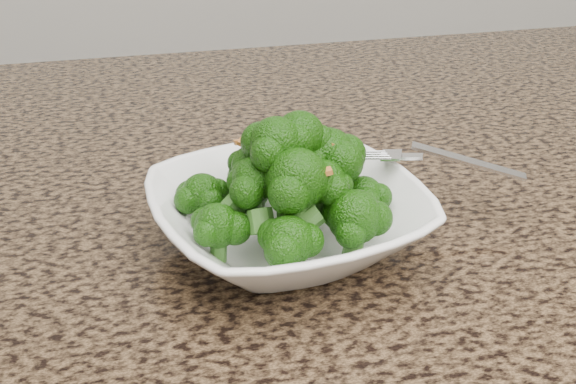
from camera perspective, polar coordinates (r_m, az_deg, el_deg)
name	(u,v)px	position (r m, az deg, el deg)	size (l,w,h in m)	color
granite_counter	(377,215)	(0.67, 7.04, -1.80)	(1.64, 1.04, 0.03)	brown
bowl	(288,218)	(0.58, 0.00, -2.09)	(0.21, 0.21, 0.05)	white
broccoli_pile	(288,143)	(0.55, 0.00, 3.86)	(0.19, 0.19, 0.08)	#195009
garlic_topping	(288,91)	(0.53, 0.00, 8.01)	(0.11, 0.11, 0.01)	orange
fork	(415,156)	(0.62, 9.99, 2.79)	(0.17, 0.03, 0.01)	silver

